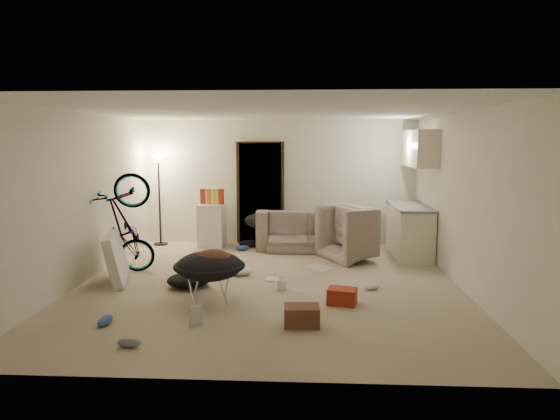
# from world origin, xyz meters

# --- Properties ---
(floor) EXTENTS (5.50, 6.00, 0.02)m
(floor) POSITION_xyz_m (0.00, 0.00, -0.01)
(floor) COLOR tan
(floor) RESTS_ON ground
(ceiling) EXTENTS (5.50, 6.00, 0.02)m
(ceiling) POSITION_xyz_m (0.00, 0.00, 2.51)
(ceiling) COLOR white
(ceiling) RESTS_ON wall_back
(wall_back) EXTENTS (5.50, 0.02, 2.50)m
(wall_back) POSITION_xyz_m (0.00, 3.01, 1.25)
(wall_back) COLOR silver
(wall_back) RESTS_ON floor
(wall_front) EXTENTS (5.50, 0.02, 2.50)m
(wall_front) POSITION_xyz_m (0.00, -3.01, 1.25)
(wall_front) COLOR silver
(wall_front) RESTS_ON floor
(wall_left) EXTENTS (0.02, 6.00, 2.50)m
(wall_left) POSITION_xyz_m (-2.76, 0.00, 1.25)
(wall_left) COLOR silver
(wall_left) RESTS_ON floor
(wall_right) EXTENTS (0.02, 6.00, 2.50)m
(wall_right) POSITION_xyz_m (2.76, 0.00, 1.25)
(wall_right) COLOR silver
(wall_right) RESTS_ON floor
(doorway) EXTENTS (0.85, 0.10, 2.04)m
(doorway) POSITION_xyz_m (-0.40, 2.97, 1.02)
(doorway) COLOR black
(doorway) RESTS_ON floor
(door_trim) EXTENTS (0.97, 0.04, 2.10)m
(door_trim) POSITION_xyz_m (-0.40, 2.94, 1.02)
(door_trim) COLOR black
(door_trim) RESTS_ON floor
(floor_lamp) EXTENTS (0.28, 0.28, 1.81)m
(floor_lamp) POSITION_xyz_m (-2.40, 2.65, 1.31)
(floor_lamp) COLOR black
(floor_lamp) RESTS_ON floor
(kitchen_counter) EXTENTS (0.60, 1.50, 0.88)m
(kitchen_counter) POSITION_xyz_m (2.43, 2.00, 0.44)
(kitchen_counter) COLOR #EBE7CC
(kitchen_counter) RESTS_ON floor
(counter_top) EXTENTS (0.64, 1.54, 0.04)m
(counter_top) POSITION_xyz_m (2.43, 2.00, 0.90)
(counter_top) COLOR gray
(counter_top) RESTS_ON kitchen_counter
(kitchen_uppers) EXTENTS (0.38, 1.40, 0.65)m
(kitchen_uppers) POSITION_xyz_m (2.56, 2.00, 1.95)
(kitchen_uppers) COLOR #EBE7CC
(kitchen_uppers) RESTS_ON wall_right
(sofa) EXTENTS (1.97, 0.79, 0.57)m
(sofa) POSITION_xyz_m (0.57, 2.45, 0.29)
(sofa) COLOR #3D463D
(sofa) RESTS_ON floor
(armchair) EXTENTS (1.34, 1.40, 0.70)m
(armchair) POSITION_xyz_m (1.57, 1.76, 0.35)
(armchair) COLOR #3D463D
(armchair) RESTS_ON floor
(bicycle) EXTENTS (1.71, 0.93, 0.94)m
(bicycle) POSITION_xyz_m (-2.30, 0.45, 0.43)
(bicycle) COLOR black
(bicycle) RESTS_ON floor
(book_asset) EXTENTS (0.30, 0.30, 0.02)m
(book_asset) POSITION_xyz_m (-0.77, -1.80, 0.01)
(book_asset) COLOR #9F2A17
(book_asset) RESTS_ON floor
(mini_fridge) EXTENTS (0.52, 0.52, 0.84)m
(mini_fridge) POSITION_xyz_m (-1.33, 2.55, 0.42)
(mini_fridge) COLOR white
(mini_fridge) RESTS_ON floor
(snack_box_0) EXTENTS (0.10, 0.08, 0.30)m
(snack_box_0) POSITION_xyz_m (-1.50, 2.55, 1.00)
(snack_box_0) COLOR #9F2A17
(snack_box_0) RESTS_ON mini_fridge
(snack_box_1) EXTENTS (0.11, 0.08, 0.30)m
(snack_box_1) POSITION_xyz_m (-1.38, 2.55, 1.00)
(snack_box_1) COLOR orange
(snack_box_1) RESTS_ON mini_fridge
(snack_box_2) EXTENTS (0.11, 0.09, 0.30)m
(snack_box_2) POSITION_xyz_m (-1.26, 2.55, 1.00)
(snack_box_2) COLOR gold
(snack_box_2) RESTS_ON mini_fridge
(snack_box_3) EXTENTS (0.11, 0.08, 0.30)m
(snack_box_3) POSITION_xyz_m (-1.14, 2.55, 1.00)
(snack_box_3) COLOR #9F2A17
(snack_box_3) RESTS_ON mini_fridge
(saucer_chair) EXTENTS (0.93, 0.93, 0.66)m
(saucer_chair) POSITION_xyz_m (-0.72, -0.86, 0.39)
(saucer_chair) COLOR silver
(saucer_chair) RESTS_ON floor
(hoodie) EXTENTS (0.49, 0.41, 0.22)m
(hoodie) POSITION_xyz_m (-0.67, -0.89, 0.59)
(hoodie) COLOR #542C1C
(hoodie) RESTS_ON saucer_chair
(sofa_drape) EXTENTS (0.62, 0.53, 0.28)m
(sofa_drape) POSITION_xyz_m (-0.38, 2.45, 0.54)
(sofa_drape) COLOR black
(sofa_drape) RESTS_ON sofa
(tv_box) EXTENTS (0.55, 1.14, 0.74)m
(tv_box) POSITION_xyz_m (-2.30, 0.04, 0.36)
(tv_box) COLOR silver
(tv_box) RESTS_ON floor
(drink_case_a) EXTENTS (0.41, 0.30, 0.23)m
(drink_case_a) POSITION_xyz_m (0.49, -1.65, 0.11)
(drink_case_a) COLOR brown
(drink_case_a) RESTS_ON floor
(drink_case_b) EXTENTS (0.41, 0.34, 0.21)m
(drink_case_b) POSITION_xyz_m (1.01, -0.88, 0.10)
(drink_case_b) COLOR #9F2A17
(drink_case_b) RESTS_ON floor
(juicer) EXTENTS (0.14, 0.14, 0.21)m
(juicer) POSITION_xyz_m (0.20, -0.29, 0.08)
(juicer) COLOR white
(juicer) RESTS_ON floor
(newspaper) EXTENTS (0.61, 0.60, 0.01)m
(newspaper) POSITION_xyz_m (0.73, 0.97, 0.00)
(newspaper) COLOR beige
(newspaper) RESTS_ON floor
(book_blue) EXTENTS (0.40, 0.40, 0.03)m
(book_blue) POSITION_xyz_m (-0.70, 0.90, 0.02)
(book_blue) COLOR #2E56A9
(book_blue) RESTS_ON floor
(book_white) EXTENTS (0.22, 0.27, 0.02)m
(book_white) POSITION_xyz_m (0.02, 0.20, 0.01)
(book_white) COLOR silver
(book_white) RESTS_ON floor
(shoe_0) EXTENTS (0.30, 0.22, 0.10)m
(shoe_0) POSITION_xyz_m (-0.68, 2.19, 0.05)
(shoe_0) COLOR #2E56A9
(shoe_0) RESTS_ON floor
(shoe_1) EXTENTS (0.27, 0.27, 0.10)m
(shoe_1) POSITION_xyz_m (-1.32, 1.22, 0.05)
(shoe_1) COLOR slate
(shoe_1) RESTS_ON floor
(shoe_2) EXTENTS (0.14, 0.29, 0.10)m
(shoe_2) POSITION_xyz_m (-1.75, -1.75, 0.05)
(shoe_2) COLOR #2E56A9
(shoe_2) RESTS_ON floor
(shoe_3) EXTENTS (0.26, 0.12, 0.09)m
(shoe_3) POSITION_xyz_m (-1.26, -2.35, 0.05)
(shoe_3) COLOR slate
(shoe_3) RESTS_ON floor
(shoe_4) EXTENTS (0.26, 0.22, 0.09)m
(shoe_4) POSITION_xyz_m (1.48, -0.22, 0.05)
(shoe_4) COLOR white
(shoe_4) RESTS_ON floor
(clothes_lump_a) EXTENTS (0.75, 0.70, 0.20)m
(clothes_lump_a) POSITION_xyz_m (-1.15, -0.22, 0.10)
(clothes_lump_a) COLOR black
(clothes_lump_a) RESTS_ON floor
(clothes_lump_b) EXTENTS (0.44, 0.39, 0.13)m
(clothes_lump_b) POSITION_xyz_m (-0.58, 2.55, 0.06)
(clothes_lump_b) COLOR black
(clothes_lump_b) RESTS_ON floor
(clothes_lump_c) EXTENTS (0.54, 0.52, 0.13)m
(clothes_lump_c) POSITION_xyz_m (-0.52, 0.48, 0.06)
(clothes_lump_c) COLOR silver
(clothes_lump_c) RESTS_ON floor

